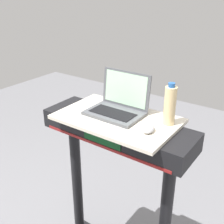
% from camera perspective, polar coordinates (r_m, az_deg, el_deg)
% --- Properties ---
extents(desk_board, '(0.67, 0.42, 0.02)m').
position_cam_1_polar(desk_board, '(1.60, 1.04, -1.36)').
color(desk_board, beige).
rests_on(desk_board, treadmill_base).
extents(laptop, '(0.31, 0.24, 0.23)m').
position_cam_1_polar(laptop, '(1.63, 1.22, 1.36)').
color(laptop, '#515459').
rests_on(laptop, desk_board).
extents(computer_mouse, '(0.09, 0.11, 0.03)m').
position_cam_1_polar(computer_mouse, '(1.45, 7.25, -3.21)').
color(computer_mouse, '#B2B2B7').
rests_on(computer_mouse, desk_board).
extents(water_bottle, '(0.06, 0.06, 0.23)m').
position_cam_1_polar(water_bottle, '(1.51, 11.46, 1.34)').
color(water_bottle, beige).
rests_on(water_bottle, desk_board).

